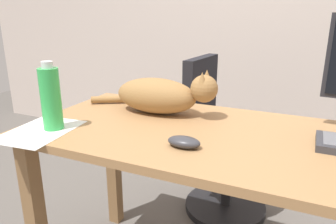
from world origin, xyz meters
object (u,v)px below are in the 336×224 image
(office_chair, at_px, (220,148))
(cat, at_px, (161,95))
(water_bottle, at_px, (51,98))
(computer_mouse, at_px, (184,142))

(office_chair, xyz_separation_m, cat, (-0.14, -0.51, 0.43))
(water_bottle, bearing_deg, cat, 50.71)
(cat, relative_size, water_bottle, 2.44)
(office_chair, bearing_deg, water_bottle, -116.19)
(cat, relative_size, computer_mouse, 5.59)
(cat, bearing_deg, office_chair, 74.73)
(water_bottle, bearing_deg, office_chair, 63.81)
(office_chair, relative_size, cat, 1.50)
(cat, distance_m, water_bottle, 0.44)
(cat, height_order, water_bottle, water_bottle)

